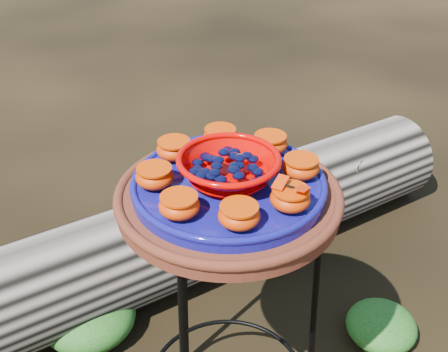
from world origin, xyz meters
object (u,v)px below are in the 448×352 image
cobalt_plate (229,186)px  driftwood_log (226,220)px  red_bowl (229,169)px  plant_stand (228,325)px  terracotta_saucer (228,199)px

cobalt_plate → driftwood_log: (0.37, 0.55, -0.58)m
cobalt_plate → red_bowl: size_ratio=2.00×
plant_stand → cobalt_plate: bearing=0.0°
terracotta_saucer → cobalt_plate: size_ratio=1.17×
cobalt_plate → terracotta_saucer: bearing=0.0°
plant_stand → red_bowl: 0.44m
plant_stand → terracotta_saucer: 0.37m
plant_stand → terracotta_saucer: bearing=0.0°
red_bowl → driftwood_log: 0.91m
terracotta_saucer → driftwood_log: 0.86m
driftwood_log → cobalt_plate: bearing=-123.4°
terracotta_saucer → driftwood_log: (0.37, 0.55, -0.55)m
red_bowl → driftwood_log: size_ratio=0.11×
plant_stand → terracotta_saucer: size_ratio=1.54×
plant_stand → driftwood_log: plant_stand is taller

